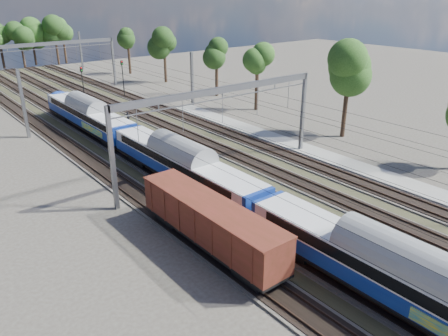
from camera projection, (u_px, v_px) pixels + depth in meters
track_bed at (148, 138)px, 54.73m from camera, size 21.00×130.00×0.34m
platform at (379, 175)px, 43.60m from camera, size 3.00×70.00×0.30m
catenary at (118, 78)px, 58.08m from camera, size 25.65×130.00×9.00m
tree_belt at (53, 34)px, 93.19m from camera, size 39.40×98.54×12.28m
emu_train at (185, 161)px, 40.29m from camera, size 3.15×66.47×4.60m
freight_boxcar at (210, 222)px, 30.76m from camera, size 2.85×13.74×3.54m
worker at (128, 117)px, 60.93m from camera, size 0.59×0.71×1.65m
signal_near at (83, 82)px, 67.87m from camera, size 0.42×0.38×6.40m
signal_far at (123, 74)px, 74.53m from camera, size 0.41×0.38×6.25m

